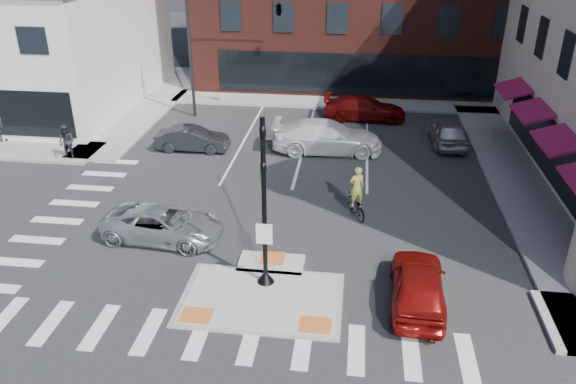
# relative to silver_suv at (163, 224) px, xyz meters

# --- Properties ---
(ground) EXTENTS (120.00, 120.00, 0.00)m
(ground) POSITION_rel_silver_suv_xyz_m (4.50, -2.93, -0.66)
(ground) COLOR #28282B
(ground) RESTS_ON ground
(refuge_island) EXTENTS (5.40, 4.65, 0.13)m
(refuge_island) POSITION_rel_silver_suv_xyz_m (4.50, -3.19, -0.61)
(refuge_island) COLOR gray
(refuge_island) RESTS_ON ground
(sidewalk_nw) EXTENTS (23.50, 20.50, 0.15)m
(sidewalk_nw) POSITION_rel_silver_suv_xyz_m (-12.26, 12.35, -0.59)
(sidewalk_nw) COLOR gray
(sidewalk_nw) RESTS_ON ground
(sidewalk_e) EXTENTS (3.00, 24.00, 0.15)m
(sidewalk_e) POSITION_rel_silver_suv_xyz_m (15.30, 7.07, -0.59)
(sidewalk_e) COLOR gray
(sidewalk_e) RESTS_ON ground
(sidewalk_n) EXTENTS (26.00, 3.00, 0.15)m
(sidewalk_n) POSITION_rel_silver_suv_xyz_m (7.50, 19.07, -0.59)
(sidewalk_n) COLOR gray
(sidewalk_n) RESTS_ON ground
(signal_pole) EXTENTS (0.60, 0.60, 5.98)m
(signal_pole) POSITION_rel_silver_suv_xyz_m (4.50, -2.54, 1.69)
(signal_pole) COLOR black
(signal_pole) RESTS_ON refuge_island
(mast_arm_signal) EXTENTS (6.10, 2.24, 8.00)m
(mast_arm_signal) POSITION_rel_silver_suv_xyz_m (1.03, 15.07, 5.54)
(mast_arm_signal) COLOR black
(mast_arm_signal) RESTS_ON ground
(silver_suv) EXTENTS (4.94, 2.60, 1.33)m
(silver_suv) POSITION_rel_silver_suv_xyz_m (0.00, 0.00, 0.00)
(silver_suv) COLOR silver
(silver_suv) RESTS_ON ground
(red_sedan) EXTENTS (1.96, 4.41, 1.47)m
(red_sedan) POSITION_rel_silver_suv_xyz_m (9.62, -2.93, 0.07)
(red_sedan) COLOR maroon
(red_sedan) RESTS_ON ground
(white_pickup) EXTENTS (6.06, 2.78, 1.72)m
(white_pickup) POSITION_rel_silver_suv_xyz_m (5.81, 10.07, 0.20)
(white_pickup) COLOR white
(white_pickup) RESTS_ON ground
(bg_car_dark) EXTENTS (3.97, 1.47, 1.30)m
(bg_car_dark) POSITION_rel_silver_suv_xyz_m (-1.48, 9.36, -0.01)
(bg_car_dark) COLOR #27262C
(bg_car_dark) RESTS_ON ground
(bg_car_silver) EXTENTS (2.00, 4.43, 1.48)m
(bg_car_silver) POSITION_rel_silver_suv_xyz_m (12.42, 12.07, 0.08)
(bg_car_silver) COLOR #BABDC2
(bg_car_silver) RESTS_ON ground
(bg_car_red) EXTENTS (5.11, 2.10, 1.48)m
(bg_car_red) POSITION_rel_silver_suv_xyz_m (7.80, 15.81, 0.08)
(bg_car_red) COLOR maroon
(bg_car_red) RESTS_ON ground
(cyclist) EXTENTS (1.29, 1.91, 2.27)m
(cyclist) POSITION_rel_silver_suv_xyz_m (7.50, 2.93, 0.10)
(cyclist) COLOR #3F3F44
(cyclist) RESTS_ON ground
(pedestrian_a) EXTENTS (0.98, 0.81, 1.83)m
(pedestrian_a) POSITION_rel_silver_suv_xyz_m (-7.50, 7.07, 0.40)
(pedestrian_a) COLOR #222227
(pedestrian_a) RESTS_ON sidewalk_nw
(pedestrian_b) EXTENTS (1.20, 0.89, 1.89)m
(pedestrian_b) POSITION_rel_silver_suv_xyz_m (-12.43, 9.07, 0.43)
(pedestrian_b) COLOR #38323D
(pedestrian_b) RESTS_ON sidewalk_nw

